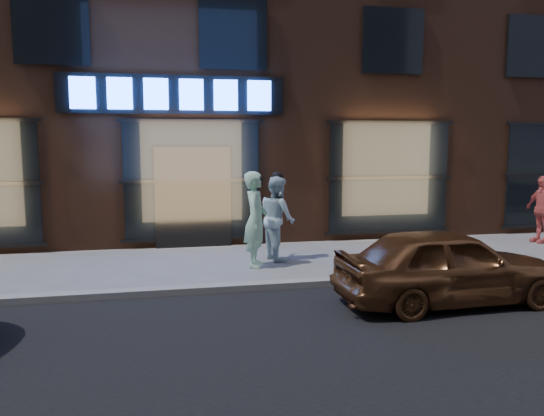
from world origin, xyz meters
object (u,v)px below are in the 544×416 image
at_px(passerby, 542,209).
at_px(gold_sedan, 449,266).
at_px(man_bowtie, 256,219).
at_px(man_cap, 277,218).

distance_m(passerby, gold_sedan, 6.39).
relative_size(man_bowtie, gold_sedan, 0.54).
distance_m(man_bowtie, passerby, 7.51).
relative_size(man_bowtie, man_cap, 1.07).
bearing_deg(man_cap, passerby, -98.65).
relative_size(passerby, gold_sedan, 0.47).
height_order(man_cap, passerby, man_cap).
distance_m(man_cap, gold_sedan, 4.13).
relative_size(man_cap, gold_sedan, 0.50).
bearing_deg(man_bowtie, gold_sedan, -124.37).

